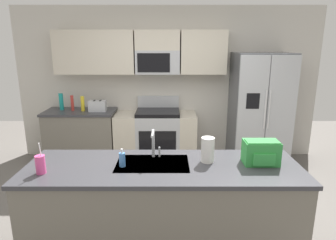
{
  "coord_description": "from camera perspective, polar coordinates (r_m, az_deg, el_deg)",
  "views": [
    {
      "loc": [
        -0.0,
        -3.02,
        2.0
      ],
      "look_at": [
        -0.01,
        0.6,
        1.05
      ],
      "focal_mm": 31.53,
      "sensor_mm": 36.0,
      "label": 1
    }
  ],
  "objects": [
    {
      "name": "backpack",
      "position": [
        2.89,
        17.76,
        -5.91
      ],
      "size": [
        0.32,
        0.22,
        0.23
      ],
      "color": "green",
      "rests_on": "island_counter"
    },
    {
      "name": "ground_plane",
      "position": [
        3.62,
        0.2,
        -18.81
      ],
      "size": [
        9.0,
        9.0,
        0.0
      ],
      "primitive_type": "plane",
      "color": "#66605B",
      "rests_on": "ground"
    },
    {
      "name": "bottle_teal",
      "position": [
        5.28,
        -19.74,
        3.37
      ],
      "size": [
        0.07,
        0.07,
        0.28
      ],
      "primitive_type": "cylinder",
      "color": "teal",
      "rests_on": "back_counter"
    },
    {
      "name": "island_counter",
      "position": [
        2.97,
        -0.72,
        -16.7
      ],
      "size": [
        2.55,
        0.83,
        0.9
      ],
      "color": "slate",
      "rests_on": "ground"
    },
    {
      "name": "drink_cup_pink",
      "position": [
        2.8,
        -23.22,
        -7.87
      ],
      "size": [
        0.08,
        0.08,
        0.28
      ],
      "color": "#EA4C93",
      "rests_on": "island_counter"
    },
    {
      "name": "back_counter",
      "position": [
        5.27,
        -16.13,
        -2.97
      ],
      "size": [
        1.17,
        0.63,
        0.9
      ],
      "color": "slate",
      "rests_on": "ground"
    },
    {
      "name": "kitchen_wall_unit",
      "position": [
        5.13,
        -1.41,
        8.8
      ],
      "size": [
        5.2,
        0.43,
        2.6
      ],
      "color": "beige",
      "rests_on": "ground"
    },
    {
      "name": "pepper_mill",
      "position": [
        5.17,
        -17.82,
        3.15
      ],
      "size": [
        0.05,
        0.05,
        0.26
      ],
      "primitive_type": "cylinder",
      "color": "#B2332D",
      "rests_on": "back_counter"
    },
    {
      "name": "bottle_yellow",
      "position": [
        5.08,
        -15.97,
        3.06
      ],
      "size": [
        0.06,
        0.06,
        0.25
      ],
      "primitive_type": "cylinder",
      "color": "yellow",
      "rests_on": "back_counter"
    },
    {
      "name": "refrigerator",
      "position": [
        5.1,
        17.43,
        1.85
      ],
      "size": [
        0.9,
        0.76,
        1.85
      ],
      "color": "#4C4F54",
      "rests_on": "ground"
    },
    {
      "name": "toaster",
      "position": [
        5.01,
        -13.25,
        2.69
      ],
      "size": [
        0.28,
        0.16,
        0.18
      ],
      "color": "#B7BABF",
      "rests_on": "back_counter"
    },
    {
      "name": "paper_towel_roll",
      "position": [
        2.83,
        7.9,
        -5.73
      ],
      "size": [
        0.12,
        0.12,
        0.24
      ],
      "primitive_type": "cylinder",
      "color": "white",
      "rests_on": "island_counter"
    },
    {
      "name": "sink_faucet",
      "position": [
        2.88,
        -2.57,
        -4.17
      ],
      "size": [
        0.09,
        0.21,
        0.28
      ],
      "color": "#B7BABF",
      "rests_on": "island_counter"
    },
    {
      "name": "range_oven",
      "position": [
        5.07,
        -2.17,
        -3.19
      ],
      "size": [
        1.36,
        0.61,
        1.1
      ],
      "color": "#B7BABF",
      "rests_on": "ground"
    },
    {
      "name": "soap_dispenser",
      "position": [
        2.75,
        -8.63,
        -7.53
      ],
      "size": [
        0.06,
        0.06,
        0.17
      ],
      "color": "#4C8CD8",
      "rests_on": "island_counter"
    }
  ]
}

